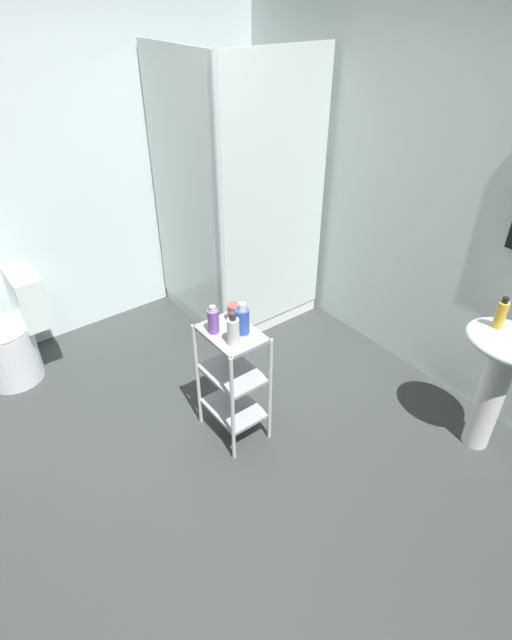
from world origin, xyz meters
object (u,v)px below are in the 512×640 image
lotion_bottle_white (233,331)px  shower_stall (236,263)px  hand_soap_bottle (501,313)px  toilet (13,338)px  pedestal_sink (500,367)px  rinse_cup (235,313)px  storage_cart (233,375)px  shampoo_bottle_blue (242,320)px  conditioner_bottle_purple (213,321)px

lotion_bottle_white → shower_stall: bearing=144.5°
lotion_bottle_white → hand_soap_bottle: bearing=55.4°
shower_stall → toilet: shower_stall is taller
pedestal_sink → lotion_bottle_white: lotion_bottle_white is taller
toilet → hand_soap_bottle: 3.00m
toilet → rinse_cup: 1.64m
toilet → storage_cart: (1.33, 0.88, 0.12)m
lotion_bottle_white → rinse_cup: lotion_bottle_white is taller
rinse_cup → hand_soap_bottle: bearing=46.7°
storage_cart → pedestal_sink: bearing=48.9°
pedestal_sink → storage_cart: (-0.96, -1.10, -0.14)m
toilet → shampoo_bottle_blue: bearing=34.1°
storage_cart → lotion_bottle_white: 0.40m
shower_stall → storage_cart: shower_stall is taller
conditioner_bottle_purple → shampoo_bottle_blue: (0.10, 0.12, 0.01)m
toilet → lotion_bottle_white: 1.72m
toilet → shampoo_bottle_blue: shampoo_bottle_blue is taller
conditioner_bottle_purple → shower_stall: bearing=139.8°
toilet → storage_cart: 1.59m
rinse_cup → lotion_bottle_white: bearing=-37.3°
shower_stall → lotion_bottle_white: (1.16, -0.83, 0.36)m
lotion_bottle_white → storage_cart: bearing=151.7°
shampoo_bottle_blue → hand_soap_bottle: bearing=51.1°
rinse_cup → conditioner_bottle_purple: bearing=-84.9°
toilet → shampoo_bottle_blue: (1.36, 0.92, 0.50)m
hand_soap_bottle → lotion_bottle_white: hand_soap_bottle is taller
pedestal_sink → rinse_cup: rinse_cup is taller
toilet → shower_stall: bearing=81.2°
shampoo_bottle_blue → rinse_cup: 0.12m
hand_soap_bottle → shampoo_bottle_blue: 1.33m
conditioner_bottle_purple → lotion_bottle_white: (0.15, 0.02, 0.01)m
shower_stall → pedestal_sink: shower_stall is taller
shower_stall → conditioner_bottle_purple: (1.01, -0.85, 0.35)m
conditioner_bottle_purple → rinse_cup: conditioner_bottle_purple is taller
shampoo_bottle_blue → shower_stall: bearing=146.5°
hand_soap_bottle → conditioner_bottle_purple: size_ratio=1.08×
toilet → conditioner_bottle_purple: conditioner_bottle_purple is taller
pedestal_sink → hand_soap_bottle: (-0.08, -0.01, 0.31)m
shampoo_bottle_blue → storage_cart: bearing=-129.4°
toilet → shampoo_bottle_blue: 1.72m
conditioner_bottle_purple → shampoo_bottle_blue: size_ratio=0.88×
storage_cart → hand_soap_bottle: (0.88, 1.08, 0.45)m
shampoo_bottle_blue → lotion_bottle_white: 0.11m
hand_soap_bottle → pedestal_sink: bearing=8.8°
shower_stall → hand_soap_bottle: shower_stall is taller
lotion_bottle_white → rinse_cup: 0.21m
conditioner_bottle_purple → lotion_bottle_white: size_ratio=0.84×
toilet → lotion_bottle_white: lotion_bottle_white is taller
hand_soap_bottle → storage_cart: bearing=-128.9°
shower_stall → storage_cart: 1.32m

